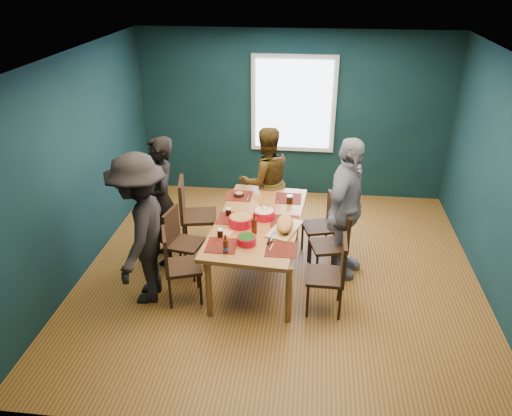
{
  "coord_description": "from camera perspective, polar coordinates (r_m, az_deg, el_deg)",
  "views": [
    {
      "loc": [
        0.33,
        -5.39,
        3.64
      ],
      "look_at": [
        -0.3,
        -0.08,
        0.95
      ],
      "focal_mm": 35.0,
      "sensor_mm": 36.0,
      "label": 1
    }
  ],
  "objects": [
    {
      "name": "room",
      "position": [
        6.1,
        3.17,
        4.82
      ],
      "size": [
        5.01,
        5.01,
        2.71
      ],
      "color": "#9A652C",
      "rests_on": "ground"
    },
    {
      "name": "dining_table",
      "position": [
        6.14,
        0.24,
        -1.98
      ],
      "size": [
        1.15,
        2.08,
        0.76
      ],
      "rotation": [
        0.0,
        0.0,
        -0.07
      ],
      "color": "#945B2C",
      "rests_on": "floor"
    },
    {
      "name": "chair_left_far",
      "position": [
        6.77,
        -7.43,
        -0.2
      ],
      "size": [
        0.55,
        0.55,
        1.04
      ],
      "rotation": [
        0.0,
        0.0,
        0.19
      ],
      "color": "black",
      "rests_on": "floor"
    },
    {
      "name": "chair_left_mid",
      "position": [
        6.33,
        -8.79,
        -3.29
      ],
      "size": [
        0.46,
        0.46,
        0.88
      ],
      "rotation": [
        0.0,
        0.0,
        -0.17
      ],
      "color": "black",
      "rests_on": "floor"
    },
    {
      "name": "chair_left_near",
      "position": [
        5.83,
        -9.23,
        -6.01
      ],
      "size": [
        0.52,
        0.52,
        0.9
      ],
      "rotation": [
        0.0,
        0.0,
        0.33
      ],
      "color": "black",
      "rests_on": "floor"
    },
    {
      "name": "chair_right_far",
      "position": [
        6.7,
        7.88,
        -1.46
      ],
      "size": [
        0.49,
        0.49,
        0.87
      ],
      "rotation": [
        0.0,
        0.0,
        0.28
      ],
      "color": "black",
      "rests_on": "floor"
    },
    {
      "name": "chair_right_mid",
      "position": [
        6.26,
        9.05,
        -3.56
      ],
      "size": [
        0.49,
        0.49,
        0.9
      ],
      "rotation": [
        0.0,
        0.0,
        0.25
      ],
      "color": "black",
      "rests_on": "floor"
    },
    {
      "name": "chair_right_near",
      "position": [
        5.64,
        8.85,
        -7.02
      ],
      "size": [
        0.42,
        0.42,
        0.92
      ],
      "rotation": [
        0.0,
        0.0,
        -0.02
      ],
      "color": "black",
      "rests_on": "floor"
    },
    {
      "name": "person_far_left",
      "position": [
        6.48,
        -10.72,
        0.75
      ],
      "size": [
        0.62,
        0.73,
        1.71
      ],
      "primitive_type": "imported",
      "rotation": [
        0.0,
        0.0,
        5.11
      ],
      "color": "black",
      "rests_on": "floor"
    },
    {
      "name": "person_back",
      "position": [
        7.09,
        1.11,
        3.07
      ],
      "size": [
        0.96,
        0.87,
        1.6
      ],
      "primitive_type": "imported",
      "rotation": [
        0.0,
        0.0,
        3.57
      ],
      "color": "black",
      "rests_on": "floor"
    },
    {
      "name": "person_right",
      "position": [
        6.17,
        10.23,
        -0.1
      ],
      "size": [
        0.79,
        1.14,
        1.8
      ],
      "primitive_type": "imported",
      "rotation": [
        0.0,
        0.0,
        1.2
      ],
      "color": "silver",
      "rests_on": "floor"
    },
    {
      "name": "person_near_left",
      "position": [
        5.75,
        -13.05,
        -2.47
      ],
      "size": [
        0.73,
        1.2,
        1.81
      ],
      "primitive_type": "imported",
      "rotation": [
        0.0,
        0.0,
        4.77
      ],
      "color": "black",
      "rests_on": "floor"
    },
    {
      "name": "bowl_salad",
      "position": [
        5.97,
        -1.75,
        -1.44
      ],
      "size": [
        0.29,
        0.29,
        0.12
      ],
      "color": "red",
      "rests_on": "dining_table"
    },
    {
      "name": "bowl_dumpling",
      "position": [
        6.13,
        0.95,
        -0.66
      ],
      "size": [
        0.26,
        0.26,
        0.24
      ],
      "color": "red",
      "rests_on": "dining_table"
    },
    {
      "name": "bowl_herbs",
      "position": [
        5.59,
        -1.08,
        -3.66
      ],
      "size": [
        0.22,
        0.22,
        0.1
      ],
      "color": "red",
      "rests_on": "dining_table"
    },
    {
      "name": "cutting_board",
      "position": [
        5.87,
        3.31,
        -1.94
      ],
      "size": [
        0.43,
        0.7,
        0.15
      ],
      "rotation": [
        0.0,
        0.0,
        -0.33
      ],
      "color": "#D1B970",
      "rests_on": "dining_table"
    },
    {
      "name": "small_bowl",
      "position": [
        6.7,
        -1.96,
        1.56
      ],
      "size": [
        0.13,
        0.13,
        0.06
      ],
      "color": "black",
      "rests_on": "dining_table"
    },
    {
      "name": "beer_bottle_a",
      "position": [
        5.42,
        -3.49,
        -4.41
      ],
      "size": [
        0.06,
        0.06,
        0.22
      ],
      "color": "#47190C",
      "rests_on": "dining_table"
    },
    {
      "name": "beer_bottle_b",
      "position": [
        5.78,
        -0.2,
        -2.01
      ],
      "size": [
        0.07,
        0.07,
        0.26
      ],
      "color": "#47190C",
      "rests_on": "dining_table"
    },
    {
      "name": "cola_glass_a",
      "position": [
        5.74,
        -4.12,
        -2.83
      ],
      "size": [
        0.07,
        0.07,
        0.1
      ],
      "color": "black",
      "rests_on": "dining_table"
    },
    {
      "name": "cola_glass_b",
      "position": [
        5.75,
        3.42,
        -2.8
      ],
      "size": [
        0.06,
        0.06,
        0.09
      ],
      "color": "black",
      "rests_on": "dining_table"
    },
    {
      "name": "cola_glass_c",
      "position": [
        6.51,
        3.86,
        1.03
      ],
      "size": [
        0.08,
        0.08,
        0.11
      ],
      "color": "black",
      "rests_on": "dining_table"
    },
    {
      "name": "cola_glass_d",
      "position": [
        6.2,
        -3.17,
        -0.4
      ],
      "size": [
        0.07,
        0.07,
        0.1
      ],
      "color": "black",
      "rests_on": "dining_table"
    },
    {
      "name": "napkin_a",
      "position": [
        6.16,
        3.58,
        -1.16
      ],
      "size": [
        0.17,
        0.17,
        0.0
      ],
      "primitive_type": "cube",
      "rotation": [
        0.0,
        0.0,
        -0.24
      ],
      "color": "#F5676D",
      "rests_on": "dining_table"
    },
    {
      "name": "napkin_b",
      "position": [
        5.84,
        -3.42,
        -2.82
      ],
      "size": [
        0.17,
        0.17,
        0.0
      ],
      "primitive_type": "cube",
      "rotation": [
        0.0,
        0.0,
        -0.28
      ],
      "color": "#F5676D",
      "rests_on": "dining_table"
    },
    {
      "name": "napkin_c",
      "position": [
        5.48,
        3.0,
        -4.99
      ],
      "size": [
        0.15,
        0.15,
        0.0
      ],
      "primitive_type": "cube",
      "rotation": [
        0.0,
        0.0,
        0.08
      ],
      "color": "#F5676D",
      "rests_on": "dining_table"
    }
  ]
}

